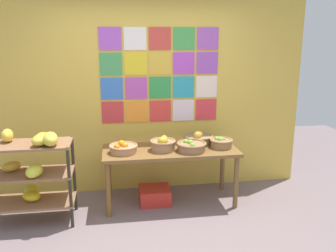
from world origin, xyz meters
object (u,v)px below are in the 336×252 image
banana_shelf_unit (32,167)px  fruit_basket_right (191,146)px  fruit_basket_back_left (123,148)px  produce_crate_under_table (155,195)px  display_table (170,155)px  fruit_basket_back_right (221,143)px  fruit_basket_centre (198,138)px  fruit_basket_left (163,144)px

banana_shelf_unit → fruit_basket_right: size_ratio=2.95×
fruit_basket_back_left → produce_crate_under_table: (0.38, 0.07, -0.67)m
display_table → fruit_basket_back_left: bearing=-174.0°
display_table → fruit_basket_back_right: 0.66m
display_table → fruit_basket_centre: size_ratio=4.39×
fruit_basket_right → fruit_basket_centre: size_ratio=0.96×
display_table → fruit_basket_left: 0.20m
fruit_basket_back_right → produce_crate_under_table: 1.08m
fruit_basket_back_right → produce_crate_under_table: fruit_basket_back_right is taller
fruit_basket_right → fruit_basket_centre: 0.33m
fruit_basket_back_right → fruit_basket_centre: (-0.24, 0.21, 0.01)m
display_table → fruit_basket_centre: 0.46m
display_table → produce_crate_under_table: display_table is taller
fruit_basket_back_right → produce_crate_under_table: bearing=177.2°
fruit_basket_centre → display_table: bearing=-156.4°
fruit_basket_left → fruit_basket_right: (0.34, -0.07, -0.03)m
display_table → fruit_basket_back_right: bearing=-2.9°
fruit_basket_back_left → fruit_basket_back_right: fruit_basket_back_left is taller
fruit_basket_back_right → fruit_basket_right: (-0.40, -0.09, -0.00)m
fruit_basket_back_left → fruit_basket_back_right: (1.23, 0.03, 0.00)m
fruit_basket_left → fruit_basket_right: size_ratio=0.87×
fruit_basket_left → fruit_basket_centre: (0.50, 0.22, -0.02)m
fruit_basket_right → fruit_basket_centre: fruit_basket_centre is taller
display_table → fruit_basket_back_left: (-0.58, -0.06, 0.14)m
fruit_basket_back_left → fruit_basket_right: bearing=-4.0°
produce_crate_under_table → fruit_basket_right: bearing=-16.2°
fruit_basket_back_left → fruit_basket_centre: (0.98, 0.24, 0.01)m
display_table → fruit_basket_left: fruit_basket_left is taller
banana_shelf_unit → fruit_basket_back_right: banana_shelf_unit is taller
banana_shelf_unit → fruit_basket_right: 1.85m
fruit_basket_right → fruit_basket_left: bearing=168.3°
banana_shelf_unit → fruit_basket_left: bearing=8.2°
display_table → fruit_basket_back_right: size_ratio=5.74×
banana_shelf_unit → fruit_basket_left: banana_shelf_unit is taller
banana_shelf_unit → fruit_basket_centre: bearing=12.4°
fruit_basket_back_left → fruit_basket_centre: size_ratio=0.91×
fruit_basket_left → fruit_basket_right: 0.35m
fruit_basket_left → fruit_basket_back_left: bearing=-178.5°
fruit_basket_back_right → fruit_basket_right: 0.41m
banana_shelf_unit → fruit_basket_left: (1.50, 0.22, 0.14)m
fruit_basket_left → fruit_basket_back_right: bearing=1.2°
fruit_basket_back_left → produce_crate_under_table: 0.78m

